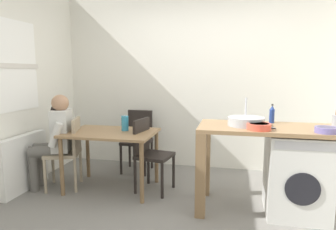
{
  "coord_description": "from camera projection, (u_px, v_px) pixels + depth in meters",
  "views": [
    {
      "loc": [
        0.52,
        -2.84,
        1.49
      ],
      "look_at": [
        -0.21,
        0.45,
        0.99
      ],
      "focal_mm": 31.98,
      "sensor_mm": 36.0,
      "label": 1
    }
  ],
  "objects": [
    {
      "name": "seated_person",
      "position": [
        55.0,
        137.0,
        3.76
      ],
      "size": [
        0.56,
        0.54,
        1.2
      ],
      "rotation": [
        0.0,
        0.0,
        1.89
      ],
      "color": "#595651",
      "rests_on": "ground_plane"
    },
    {
      "name": "chair_spare_by_wall",
      "position": [
        138.0,
        137.0,
        4.48
      ],
      "size": [
        0.4,
        0.4,
        0.9
      ],
      "rotation": [
        0.0,
        0.0,
        3.13
      ],
      "color": "black",
      "rests_on": "ground_plane"
    },
    {
      "name": "scissors",
      "position": [
        268.0,
        128.0,
        3.0
      ],
      "size": [
        0.15,
        0.06,
        0.01
      ],
      "color": "#B2B2B7",
      "rests_on": "kitchen_counter"
    },
    {
      "name": "radiator",
      "position": [
        24.0,
        163.0,
        3.74
      ],
      "size": [
        0.1,
        0.8,
        0.7
      ],
      "primitive_type": "cube",
      "color": "white",
      "rests_on": "ground_plane"
    },
    {
      "name": "mixing_bowl",
      "position": [
        259.0,
        126.0,
        2.92
      ],
      "size": [
        0.23,
        0.23,
        0.06
      ],
      "color": "#D84C38",
      "rests_on": "kitchen_counter"
    },
    {
      "name": "ground_plane",
      "position": [
        178.0,
        217.0,
        3.07
      ],
      "size": [
        5.46,
        5.46,
        0.0
      ],
      "primitive_type": "plane",
      "color": "slate"
    },
    {
      "name": "sink_basin",
      "position": [
        246.0,
        121.0,
        3.13
      ],
      "size": [
        0.38,
        0.38,
        0.09
      ],
      "primitive_type": "cylinder",
      "color": "#9EA0A5",
      "rests_on": "kitchen_counter"
    },
    {
      "name": "kitchen_counter",
      "position": [
        250.0,
        141.0,
        3.15
      ],
      "size": [
        1.5,
        0.68,
        0.92
      ],
      "color": "olive",
      "rests_on": "ground_plane"
    },
    {
      "name": "dining_table",
      "position": [
        111.0,
        139.0,
        3.74
      ],
      "size": [
        1.1,
        0.76,
        0.74
      ],
      "color": "olive",
      "rests_on": "ground_plane"
    },
    {
      "name": "tap",
      "position": [
        246.0,
        110.0,
        3.29
      ],
      "size": [
        0.02,
        0.02,
        0.28
      ],
      "primitive_type": "cylinder",
      "color": "#B2B2B7",
      "rests_on": "kitchen_counter"
    },
    {
      "name": "vase",
      "position": [
        125.0,
        123.0,
        3.78
      ],
      "size": [
        0.09,
        0.09,
        0.19
      ],
      "primitive_type": "cylinder",
      "color": "teal",
      "rests_on": "dining_table"
    },
    {
      "name": "wall_back",
      "position": [
        199.0,
        80.0,
        4.56
      ],
      "size": [
        4.6,
        0.1,
        2.7
      ],
      "primitive_type": "cube",
      "color": "silver",
      "rests_on": "ground_plane"
    },
    {
      "name": "washing_machine",
      "position": [
        296.0,
        174.0,
        3.1
      ],
      "size": [
        0.6,
        0.61,
        0.86
      ],
      "color": "silver",
      "rests_on": "ground_plane"
    },
    {
      "name": "bottle_tall_green",
      "position": [
        272.0,
        114.0,
        3.29
      ],
      "size": [
        0.06,
        0.06,
        0.21
      ],
      "color": "navy",
      "rests_on": "kitchen_counter"
    },
    {
      "name": "chair_person_seat",
      "position": [
        69.0,
        149.0,
        3.8
      ],
      "size": [
        0.51,
        0.51,
        0.9
      ],
      "rotation": [
        0.0,
        0.0,
        1.89
      ],
      "color": "gray",
      "rests_on": "ground_plane"
    },
    {
      "name": "colander",
      "position": [
        326.0,
        130.0,
        2.77
      ],
      "size": [
        0.2,
        0.2,
        0.06
      ],
      "color": "slate",
      "rests_on": "kitchen_counter"
    },
    {
      "name": "chair_opposite",
      "position": [
        149.0,
        151.0,
        3.72
      ],
      "size": [
        0.47,
        0.47,
        0.9
      ],
      "rotation": [
        0.0,
        0.0,
        -1.76
      ],
      "color": "black",
      "rests_on": "ground_plane"
    }
  ]
}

